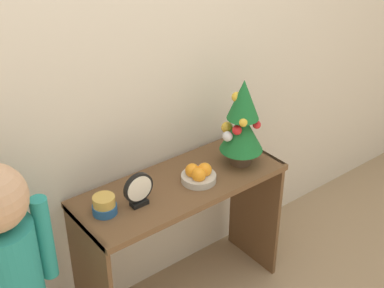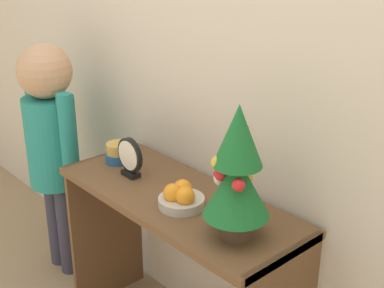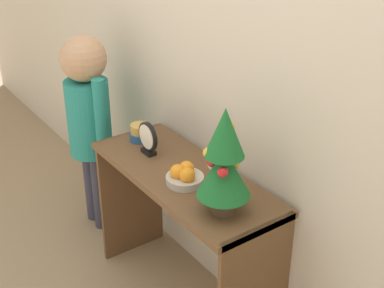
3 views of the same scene
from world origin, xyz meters
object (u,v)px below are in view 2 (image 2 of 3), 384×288
object	(u,v)px
mini_tree	(237,172)
singing_bowl	(118,153)
fruit_bowl	(181,197)
child_figure	(51,132)
desk_clock	(130,158)

from	to	relation	value
mini_tree	singing_bowl	bearing A→B (deg)	175.69
fruit_bowl	child_figure	distance (m)	0.91
desk_clock	child_figure	size ratio (longest dim) A/B	0.14
mini_tree	desk_clock	xyz separation A→B (m)	(-0.57, 0.01, -0.14)
mini_tree	child_figure	world-z (taller)	mini_tree
singing_bowl	desk_clock	bearing A→B (deg)	-16.25
desk_clock	child_figure	world-z (taller)	child_figure
singing_bowl	child_figure	size ratio (longest dim) A/B	0.09
mini_tree	desk_clock	world-z (taller)	mini_tree
mini_tree	fruit_bowl	size ratio (longest dim) A/B	2.69
desk_clock	child_figure	bearing A→B (deg)	-177.69
fruit_bowl	desk_clock	world-z (taller)	desk_clock
fruit_bowl	child_figure	world-z (taller)	child_figure
fruit_bowl	child_figure	bearing A→B (deg)	-179.32
singing_bowl	child_figure	world-z (taller)	child_figure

